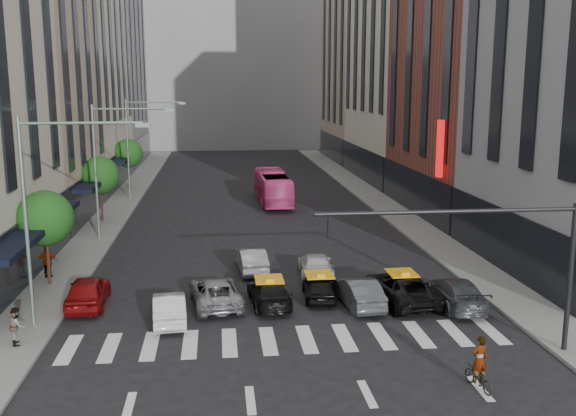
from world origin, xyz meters
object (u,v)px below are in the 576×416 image
object	(u,v)px
car_red	(88,291)
car_white_front	(169,308)
streetlamp_far	(138,135)
motorcycle	(478,378)
taxi_left	(269,292)
pedestrian_far	(48,262)
bus	(273,187)
pedestrian_near	(17,326)
streetlamp_near	(47,194)
streetlamp_mid	(109,154)
taxi_center	(319,287)

from	to	relation	value
car_red	car_white_front	world-z (taller)	car_red
streetlamp_far	motorcycle	distance (m)	43.00
taxi_left	pedestrian_far	bearing A→B (deg)	-28.59
bus	pedestrian_near	world-z (taller)	bus
pedestrian_near	pedestrian_far	bearing A→B (deg)	-11.06
taxi_left	bus	bearing A→B (deg)	-99.19
streetlamp_near	motorcycle	xyz separation A→B (m)	(15.96, -7.55, -5.49)
streetlamp_mid	bus	distance (m)	18.06
taxi_center	bus	xyz separation A→B (m)	(0.04, 26.31, 0.81)
streetlamp_far	bus	size ratio (longest dim) A/B	0.87
streetlamp_mid	taxi_center	world-z (taller)	streetlamp_mid
car_red	taxi_center	xyz separation A→B (m)	(11.10, -0.24, -0.12)
taxi_center	bus	bearing A→B (deg)	-86.59
taxi_center	pedestrian_far	world-z (taller)	pedestrian_far
streetlamp_mid	car_red	xyz separation A→B (m)	(0.84, -13.32, -5.16)
streetlamp_near	car_white_front	size ratio (longest dim) A/B	2.25
streetlamp_mid	pedestrian_near	world-z (taller)	streetlamp_mid
streetlamp_near	motorcycle	distance (m)	18.49
streetlamp_mid	car_white_front	bearing A→B (deg)	-73.02
taxi_left	car_red	bearing A→B (deg)	-9.21
car_red	streetlamp_far	bearing A→B (deg)	-90.24
streetlamp_near	taxi_left	size ratio (longest dim) A/B	2.06
streetlamp_mid	streetlamp_far	xyz separation A→B (m)	(0.00, 16.00, 0.00)
car_red	motorcycle	bearing A→B (deg)	144.04
bus	car_red	bearing A→B (deg)	65.37
car_white_front	pedestrian_far	size ratio (longest dim) A/B	2.27
car_white_front	taxi_center	world-z (taller)	car_white_front
streetlamp_mid	pedestrian_near	xyz separation A→B (m)	(-1.03, -18.05, -4.99)
streetlamp_far	pedestrian_far	world-z (taller)	streetlamp_far
bus	pedestrian_near	size ratio (longest dim) A/B	6.74
car_white_front	taxi_center	bearing A→B (deg)	-167.23
car_red	pedestrian_far	distance (m)	5.40
taxi_left	taxi_center	world-z (taller)	taxi_left
streetlamp_far	car_red	bearing A→B (deg)	-88.35
streetlamp_far	car_red	xyz separation A→B (m)	(0.84, -29.32, -5.16)
car_white_front	car_red	bearing A→B (deg)	-37.43
bus	car_white_front	bearing A→B (deg)	74.49
motorcycle	pedestrian_near	bearing A→B (deg)	-31.13
streetlamp_mid	streetlamp_far	world-z (taller)	same
taxi_center	streetlamp_near	bearing A→B (deg)	15.02
taxi_center	pedestrian_near	distance (m)	13.73
streetlamp_mid	pedestrian_far	xyz separation A→B (m)	(-2.10, -8.80, -4.87)
streetlamp_far	taxi_center	size ratio (longest dim) A/B	2.46
taxi_center	streetlamp_mid	bearing A→B (deg)	-45.14
streetlamp_near	streetlamp_mid	size ratio (longest dim) A/B	1.00
car_white_front	pedestrian_near	xyz separation A→B (m)	(-5.87, -2.20, 0.26)
streetlamp_near	car_red	xyz separation A→B (m)	(0.84, 2.68, -5.16)
car_red	bus	bearing A→B (deg)	-115.02
car_red	taxi_center	distance (m)	11.10
streetlamp_mid	motorcycle	bearing A→B (deg)	-55.87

